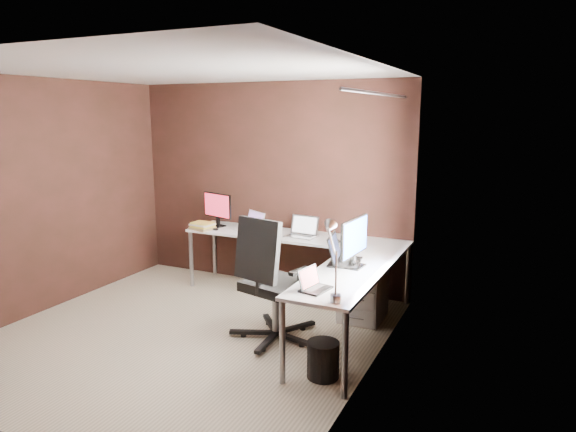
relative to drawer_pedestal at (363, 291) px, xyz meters
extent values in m
cube|color=#BBAD91|center=(-1.43, -1.15, -0.30)|extent=(3.60, 3.60, 0.00)
cube|color=white|center=(-1.43, -1.15, 2.20)|extent=(3.60, 3.60, 0.00)
cube|color=black|center=(-1.43, 0.65, 0.95)|extent=(3.60, 0.00, 2.50)
cube|color=black|center=(-1.43, -2.95, 0.95)|extent=(3.60, 0.00, 2.50)
cube|color=black|center=(-3.23, -1.15, 0.95)|extent=(0.00, 3.60, 2.50)
cube|color=black|center=(0.37, -1.15, 0.95)|extent=(0.00, 3.60, 2.50)
cube|color=white|center=(0.36, -0.80, 1.15)|extent=(0.00, 1.00, 1.30)
cube|color=#BF5B16|center=(0.32, -1.53, 0.95)|extent=(0.01, 0.35, 2.00)
cube|color=#BF5B16|center=(0.32, -0.08, 0.95)|extent=(0.01, 0.35, 2.00)
cylinder|color=slate|center=(0.32, -0.80, 1.98)|extent=(0.02, 1.90, 0.02)
cube|color=white|center=(-0.96, 0.35, 0.41)|extent=(2.65, 0.60, 0.03)
cube|color=white|center=(0.07, -0.78, 0.41)|extent=(0.60, 1.65, 0.03)
cylinder|color=slate|center=(-2.24, 0.09, 0.05)|extent=(0.05, 0.05, 0.70)
cylinder|color=slate|center=(-2.24, 0.61, 0.05)|extent=(0.05, 0.05, 0.70)
cylinder|color=slate|center=(-0.19, -1.56, 0.05)|extent=(0.05, 0.05, 0.70)
cylinder|color=slate|center=(0.33, -1.56, 0.05)|extent=(0.05, 0.05, 0.70)
cylinder|color=slate|center=(0.33, 0.61, 0.05)|extent=(0.05, 0.05, 0.70)
cube|color=white|center=(0.00, 0.00, 0.00)|extent=(0.42, 0.50, 0.60)
cube|color=black|center=(-2.03, 0.37, 0.44)|extent=(0.24, 0.19, 0.01)
cube|color=black|center=(-2.03, 0.39, 0.49)|extent=(0.05, 0.04, 0.10)
cube|color=black|center=(-2.03, 0.39, 0.69)|extent=(0.47, 0.16, 0.31)
cube|color=red|center=(-2.03, 0.38, 0.69)|extent=(0.43, 0.13, 0.28)
cube|color=black|center=(0.09, -0.57, 0.44)|extent=(0.15, 0.22, 0.01)
cube|color=black|center=(0.07, -0.57, 0.49)|extent=(0.03, 0.05, 0.10)
cube|color=black|center=(0.07, -0.57, 0.72)|extent=(0.07, 0.56, 0.35)
cube|color=#1E44AD|center=(0.08, -0.57, 0.72)|extent=(0.05, 0.53, 0.32)
cube|color=white|center=(-1.53, 0.29, 0.44)|extent=(0.42, 0.38, 0.02)
cube|color=white|center=(-1.48, 0.38, 0.55)|extent=(0.33, 0.23, 0.22)
cube|color=#8557A0|center=(-1.48, 0.37, 0.55)|extent=(0.29, 0.19, 0.18)
cube|color=silver|center=(-0.85, 0.30, 0.44)|extent=(0.36, 0.27, 0.02)
cube|color=silver|center=(-0.84, 0.39, 0.55)|extent=(0.35, 0.09, 0.22)
cube|color=white|center=(-0.84, 0.39, 0.55)|extent=(0.31, 0.08, 0.18)
cube|color=black|center=(-0.05, -0.48, 0.44)|extent=(0.34, 0.44, 0.02)
cube|color=black|center=(-0.15, -0.50, 0.57)|extent=(0.14, 0.41, 0.25)
cube|color=#1B2036|center=(-0.15, -0.50, 0.57)|extent=(0.12, 0.36, 0.21)
cube|color=black|center=(-0.01, -1.31, 0.44)|extent=(0.23, 0.29, 0.02)
cube|color=black|center=(-0.08, -1.30, 0.53)|extent=(0.10, 0.26, 0.16)
cube|color=#B6575F|center=(-0.07, -1.30, 0.53)|extent=(0.08, 0.23, 0.14)
cube|color=#8F774D|center=(-2.10, 0.15, 0.44)|extent=(0.32, 0.28, 0.03)
cube|color=gold|center=(-2.10, 0.15, 0.47)|extent=(0.28, 0.24, 0.02)
cube|color=beige|center=(-2.10, 0.15, 0.49)|extent=(0.28, 0.23, 0.02)
cube|color=gold|center=(-2.10, 0.15, 0.51)|extent=(0.25, 0.19, 0.02)
ellipsoid|color=black|center=(-1.91, 0.16, 0.45)|extent=(0.09, 0.07, 0.03)
ellipsoid|color=black|center=(-0.38, 0.22, 0.45)|extent=(0.11, 0.09, 0.04)
cylinder|color=slate|center=(0.23, -1.50, 0.46)|extent=(0.08, 0.08, 0.06)
cylinder|color=slate|center=(0.23, -1.50, 0.66)|extent=(0.02, 0.02, 0.34)
cylinder|color=slate|center=(0.18, -1.47, 0.89)|extent=(0.02, 0.18, 0.25)
cone|color=slate|center=(0.13, -1.40, 0.97)|extent=(0.10, 0.13, 0.14)
cylinder|color=slate|center=(-0.62, -0.81, -0.02)|extent=(0.07, 0.07, 0.43)
cube|color=black|center=(-0.62, -0.81, 0.23)|extent=(0.63, 0.63, 0.09)
cube|color=black|center=(-0.68, -1.05, 0.62)|extent=(0.49, 0.24, 0.57)
cylinder|color=black|center=(0.07, -1.33, -0.15)|extent=(0.34, 0.34, 0.31)
camera|label=1|loc=(1.45, -4.96, 1.83)|focal=32.00mm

